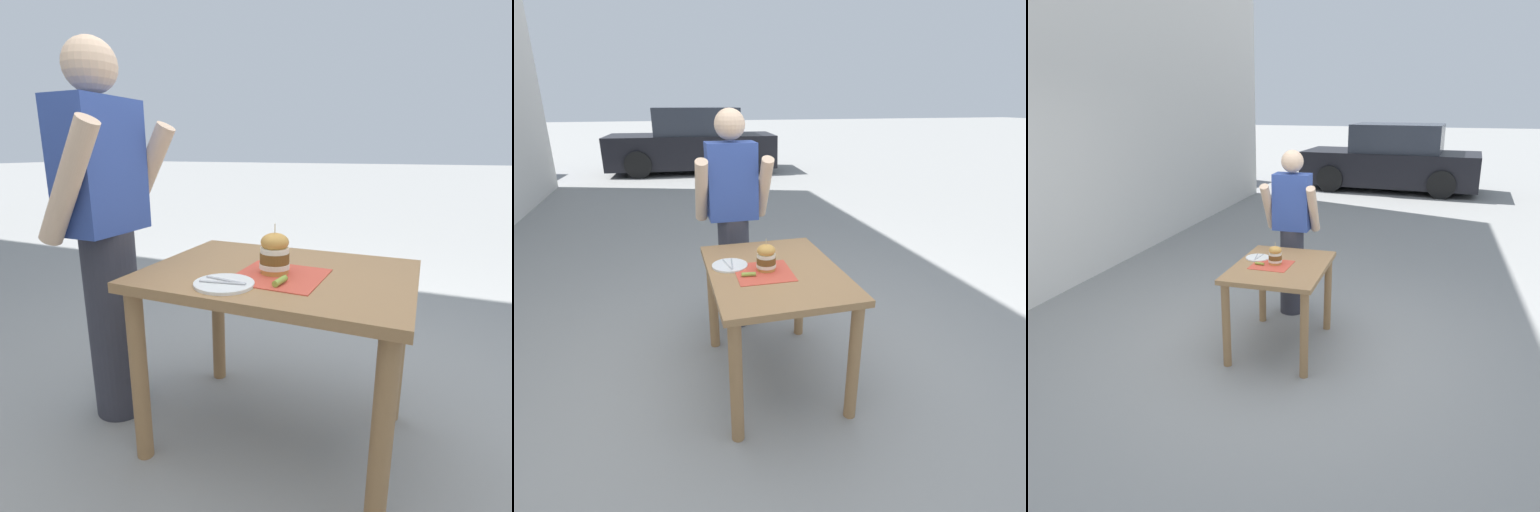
% 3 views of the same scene
% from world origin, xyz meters
% --- Properties ---
extents(ground_plane, '(80.00, 80.00, 0.00)m').
position_xyz_m(ground_plane, '(0.00, 0.00, 0.00)').
color(ground_plane, gray).
extents(patio_table, '(0.78, 1.05, 0.78)m').
position_xyz_m(patio_table, '(0.00, 0.00, 0.64)').
color(patio_table, '#9E7247').
rests_on(patio_table, ground).
extents(serving_paper, '(0.34, 0.34, 0.00)m').
position_xyz_m(serving_paper, '(-0.07, -0.03, 0.78)').
color(serving_paper, '#D64C38').
rests_on(serving_paper, patio_table).
extents(sandwich, '(0.12, 0.12, 0.20)m').
position_xyz_m(sandwich, '(-0.05, -0.00, 0.86)').
color(sandwich, gold).
rests_on(sandwich, serving_paper).
extents(pickle_spear, '(0.08, 0.03, 0.02)m').
position_xyz_m(pickle_spear, '(-0.17, -0.07, 0.79)').
color(pickle_spear, '#8EA83D').
rests_on(pickle_spear, serving_paper).
extents(side_plate_with_forks, '(0.22, 0.22, 0.02)m').
position_xyz_m(side_plate_with_forks, '(-0.25, 0.12, 0.78)').
color(side_plate_with_forks, white).
rests_on(side_plate_with_forks, patio_table).
extents(diner_across_table, '(0.55, 0.35, 1.69)m').
position_xyz_m(diner_across_table, '(-0.11, 0.77, 0.88)').
color(diner_across_table, '#33333D').
rests_on(diner_across_table, ground).
extents(parked_car_near_curb, '(4.31, 2.06, 1.60)m').
position_xyz_m(parked_car_near_curb, '(0.25, 8.76, 0.72)').
color(parked_car_near_curb, black).
rests_on(parked_car_near_curb, ground).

